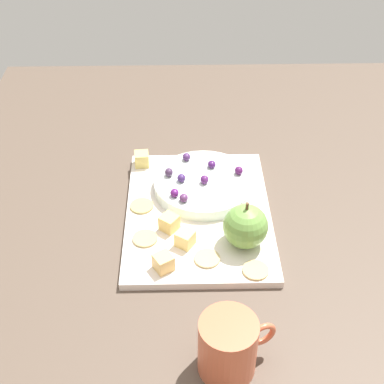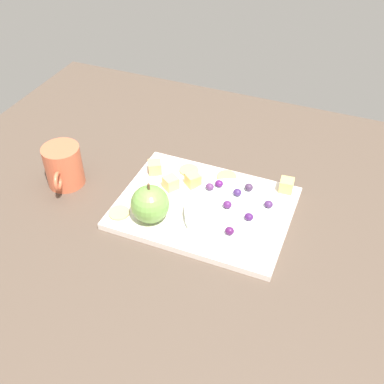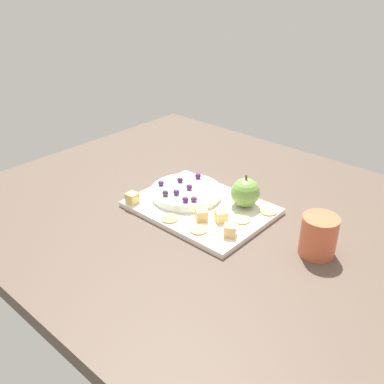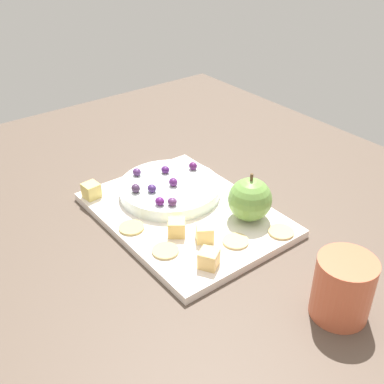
{
  "view_description": "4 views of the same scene",
  "coord_description": "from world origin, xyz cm",
  "px_view_note": "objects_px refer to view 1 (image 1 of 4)",
  "views": [
    {
      "loc": [
        70.96,
        -4.42,
        68.4
      ],
      "look_at": [
        -2.52,
        -2.85,
        8.22
      ],
      "focal_mm": 51.11,
      "sensor_mm": 36.0,
      "label": 1
    },
    {
      "loc": [
        -24.83,
        62.46,
        67.22
      ],
      "look_at": [
        0.53,
        0.2,
        9.37
      ],
      "focal_mm": 43.65,
      "sensor_mm": 36.0,
      "label": 2
    },
    {
      "loc": [
        59.42,
        -73.04,
        59.31
      ],
      "look_at": [
        -4.2,
        -1.92,
        7.79
      ],
      "focal_mm": 40.21,
      "sensor_mm": 36.0,
      "label": 3
    },
    {
      "loc": [
        53.78,
        -42.69,
        51.64
      ],
      "look_at": [
        -2.32,
        0.52,
        7.45
      ],
      "focal_mm": 45.01,
      "sensor_mm": 36.0,
      "label": 4
    }
  ],
  "objects_px": {
    "cracker_2": "(142,206)",
    "grape_5": "(204,180)",
    "cracker_1": "(256,270)",
    "cheese_cube_3": "(185,238)",
    "grape_2": "(186,157)",
    "cheese_cube_2": "(142,159)",
    "cup": "(228,346)",
    "grape_6": "(184,198)",
    "cracker_0": "(207,259)",
    "serving_dish": "(204,184)",
    "apple_whole": "(245,226)",
    "grape_0": "(174,193)",
    "grape_7": "(181,178)",
    "cheese_cube_1": "(169,223)",
    "grape_1": "(239,171)",
    "platter": "(198,214)",
    "grape_3": "(212,164)",
    "cracker_3": "(145,239)",
    "cheese_cube_0": "(163,262)",
    "grape_4": "(169,172)"
  },
  "relations": [
    {
      "from": "platter",
      "to": "cheese_cube_0",
      "type": "xyz_separation_m",
      "value": [
        0.14,
        -0.06,
        0.02
      ]
    },
    {
      "from": "apple_whole",
      "to": "cheese_cube_3",
      "type": "xyz_separation_m",
      "value": [
        0.0,
        -0.1,
        -0.02
      ]
    },
    {
      "from": "grape_5",
      "to": "grape_6",
      "type": "xyz_separation_m",
      "value": [
        0.05,
        -0.04,
        -0.0
      ]
    },
    {
      "from": "cheese_cube_3",
      "to": "cracker_1",
      "type": "height_order",
      "value": "cheese_cube_3"
    },
    {
      "from": "cheese_cube_2",
      "to": "cup",
      "type": "bearing_deg",
      "value": 17.03
    },
    {
      "from": "grape_0",
      "to": "cup",
      "type": "height_order",
      "value": "cup"
    },
    {
      "from": "grape_6",
      "to": "grape_2",
      "type": "bearing_deg",
      "value": 177.02
    },
    {
      "from": "cheese_cube_1",
      "to": "grape_3",
      "type": "height_order",
      "value": "grape_3"
    },
    {
      "from": "cheese_cube_0",
      "to": "cracker_2",
      "type": "bearing_deg",
      "value": -164.31
    },
    {
      "from": "cracker_2",
      "to": "grape_5",
      "type": "relative_size",
      "value": 2.48
    },
    {
      "from": "cracker_3",
      "to": "cracker_2",
      "type": "bearing_deg",
      "value": -173.36
    },
    {
      "from": "cup",
      "to": "cheese_cube_3",
      "type": "bearing_deg",
      "value": -166.29
    },
    {
      "from": "cheese_cube_3",
      "to": "grape_3",
      "type": "xyz_separation_m",
      "value": [
        -0.18,
        0.05,
        0.02
      ]
    },
    {
      "from": "cracker_1",
      "to": "grape_4",
      "type": "distance_m",
      "value": 0.26
    },
    {
      "from": "cheese_cube_2",
      "to": "platter",
      "type": "bearing_deg",
      "value": 37.3
    },
    {
      "from": "cheese_cube_1",
      "to": "cup",
      "type": "height_order",
      "value": "cup"
    },
    {
      "from": "cracker_2",
      "to": "grape_0",
      "type": "relative_size",
      "value": 2.48
    },
    {
      "from": "grape_5",
      "to": "cracker_0",
      "type": "bearing_deg",
      "value": -0.66
    },
    {
      "from": "apple_whole",
      "to": "grape_3",
      "type": "relative_size",
      "value": 4.38
    },
    {
      "from": "grape_3",
      "to": "cup",
      "type": "bearing_deg",
      "value": 0.24
    },
    {
      "from": "cracker_2",
      "to": "grape_7",
      "type": "bearing_deg",
      "value": 122.23
    },
    {
      "from": "cracker_2",
      "to": "grape_6",
      "type": "height_order",
      "value": "grape_6"
    },
    {
      "from": "cheese_cube_1",
      "to": "grape_1",
      "type": "xyz_separation_m",
      "value": [
        -0.12,
        0.13,
        0.02
      ]
    },
    {
      "from": "cracker_1",
      "to": "cracker_2",
      "type": "height_order",
      "value": "same"
    },
    {
      "from": "cracker_2",
      "to": "grape_6",
      "type": "distance_m",
      "value": 0.08
    },
    {
      "from": "serving_dish",
      "to": "apple_whole",
      "type": "relative_size",
      "value": 2.5
    },
    {
      "from": "serving_dish",
      "to": "cracker_1",
      "type": "height_order",
      "value": "serving_dish"
    },
    {
      "from": "grape_4",
      "to": "grape_7",
      "type": "bearing_deg",
      "value": 53.96
    },
    {
      "from": "platter",
      "to": "grape_6",
      "type": "xyz_separation_m",
      "value": [
        -0.0,
        -0.03,
        0.04
      ]
    },
    {
      "from": "apple_whole",
      "to": "grape_0",
      "type": "distance_m",
      "value": 0.15
    },
    {
      "from": "serving_dish",
      "to": "apple_whole",
      "type": "height_order",
      "value": "apple_whole"
    },
    {
      "from": "cheese_cube_1",
      "to": "cheese_cube_3",
      "type": "height_order",
      "value": "same"
    },
    {
      "from": "grape_0",
      "to": "apple_whole",
      "type": "bearing_deg",
      "value": 49.83
    },
    {
      "from": "apple_whole",
      "to": "cheese_cube_3",
      "type": "height_order",
      "value": "apple_whole"
    },
    {
      "from": "serving_dish",
      "to": "grape_6",
      "type": "relative_size",
      "value": 10.94
    },
    {
      "from": "grape_2",
      "to": "grape_5",
      "type": "bearing_deg",
      "value": 23.73
    },
    {
      "from": "grape_2",
      "to": "grape_3",
      "type": "height_order",
      "value": "same"
    },
    {
      "from": "cracker_3",
      "to": "platter",
      "type": "bearing_deg",
      "value": 127.97
    },
    {
      "from": "cracker_0",
      "to": "cracker_1",
      "type": "xyz_separation_m",
      "value": [
        0.03,
        0.07,
        0.0
      ]
    },
    {
      "from": "cheese_cube_1",
      "to": "serving_dish",
      "type": "bearing_deg",
      "value": 149.65
    },
    {
      "from": "grape_0",
      "to": "grape_2",
      "type": "distance_m",
      "value": 0.11
    },
    {
      "from": "platter",
      "to": "cheese_cube_1",
      "type": "height_order",
      "value": "cheese_cube_1"
    },
    {
      "from": "cheese_cube_1",
      "to": "grape_2",
      "type": "relative_size",
      "value": 1.61
    },
    {
      "from": "cheese_cube_2",
      "to": "cheese_cube_0",
      "type": "bearing_deg",
      "value": 9.77
    },
    {
      "from": "cheese_cube_2",
      "to": "cup",
      "type": "distance_m",
      "value": 0.46
    },
    {
      "from": "platter",
      "to": "cheese_cube_3",
      "type": "xyz_separation_m",
      "value": [
        0.08,
        -0.02,
        0.02
      ]
    },
    {
      "from": "cheese_cube_0",
      "to": "grape_4",
      "type": "height_order",
      "value": "grape_4"
    },
    {
      "from": "cheese_cube_0",
      "to": "grape_5",
      "type": "height_order",
      "value": "grape_5"
    },
    {
      "from": "cracker_1",
      "to": "grape_0",
      "type": "xyz_separation_m",
      "value": [
        -0.16,
        -0.13,
        0.03
      ]
    },
    {
      "from": "serving_dish",
      "to": "grape_1",
      "type": "xyz_separation_m",
      "value": [
        -0.02,
        0.06,
        0.02
      ]
    }
  ]
}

